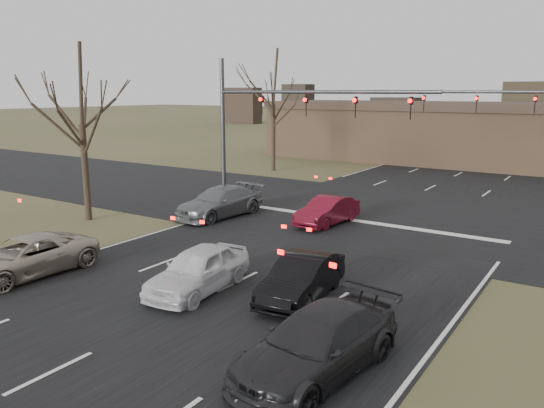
{
  "coord_description": "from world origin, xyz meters",
  "views": [
    {
      "loc": [
        10.15,
        -10.32,
        6.22
      ],
      "look_at": [
        -0.77,
        6.25,
        2.0
      ],
      "focal_mm": 35.0,
      "sensor_mm": 36.0,
      "label": 1
    }
  ],
  "objects_px": {
    "mast_arm_far": "(541,113)",
    "car_black_hatch": "(302,278)",
    "building": "(507,135)",
    "car_red_ahead": "(327,211)",
    "car_charcoal_sedan": "(318,343)",
    "car_white_sedan": "(198,269)",
    "car_grey_ahead": "(220,202)",
    "mast_arm_near": "(272,114)",
    "car_silver_suv": "(25,257)"
  },
  "relations": [
    {
      "from": "building",
      "to": "car_charcoal_sedan",
      "type": "height_order",
      "value": "building"
    },
    {
      "from": "mast_arm_far",
      "to": "car_charcoal_sedan",
      "type": "distance_m",
      "value": 24.04
    },
    {
      "from": "mast_arm_near",
      "to": "car_red_ahead",
      "type": "xyz_separation_m",
      "value": [
        4.04,
        -1.33,
        -4.42
      ]
    },
    {
      "from": "mast_arm_far",
      "to": "car_grey_ahead",
      "type": "bearing_deg",
      "value": -134.59
    },
    {
      "from": "car_white_sedan",
      "to": "car_charcoal_sedan",
      "type": "xyz_separation_m",
      "value": [
        5.55,
        -2.33,
        -0.01
      ]
    },
    {
      "from": "mast_arm_near",
      "to": "car_grey_ahead",
      "type": "distance_m",
      "value": 5.35
    },
    {
      "from": "car_white_sedan",
      "to": "car_red_ahead",
      "type": "bearing_deg",
      "value": 87.63
    },
    {
      "from": "car_silver_suv",
      "to": "car_grey_ahead",
      "type": "relative_size",
      "value": 0.95
    },
    {
      "from": "car_white_sedan",
      "to": "car_charcoal_sedan",
      "type": "height_order",
      "value": "car_white_sedan"
    },
    {
      "from": "mast_arm_far",
      "to": "car_black_hatch",
      "type": "distance_m",
      "value": 20.84
    },
    {
      "from": "car_black_hatch",
      "to": "car_red_ahead",
      "type": "relative_size",
      "value": 1.01
    },
    {
      "from": "building",
      "to": "mast_arm_far",
      "type": "xyz_separation_m",
      "value": [
        4.18,
        -15.0,
        2.35
      ]
    },
    {
      "from": "mast_arm_far",
      "to": "car_charcoal_sedan",
      "type": "relative_size",
      "value": 2.3
    },
    {
      "from": "car_white_sedan",
      "to": "car_black_hatch",
      "type": "bearing_deg",
      "value": 16.28
    },
    {
      "from": "building",
      "to": "car_white_sedan",
      "type": "distance_m",
      "value": 36.43
    },
    {
      "from": "car_white_sedan",
      "to": "car_grey_ahead",
      "type": "distance_m",
      "value": 10.3
    },
    {
      "from": "mast_arm_near",
      "to": "car_red_ahead",
      "type": "relative_size",
      "value": 3.04
    },
    {
      "from": "car_black_hatch",
      "to": "mast_arm_far",
      "type": "bearing_deg",
      "value": 72.76
    },
    {
      "from": "car_silver_suv",
      "to": "car_charcoal_sedan",
      "type": "distance_m",
      "value": 11.48
    },
    {
      "from": "mast_arm_near",
      "to": "car_white_sedan",
      "type": "xyz_separation_m",
      "value": [
        4.65,
        -11.29,
        -4.36
      ]
    },
    {
      "from": "building",
      "to": "car_red_ahead",
      "type": "height_order",
      "value": "building"
    },
    {
      "from": "building",
      "to": "mast_arm_near",
      "type": "distance_m",
      "value": 26.14
    },
    {
      "from": "mast_arm_near",
      "to": "mast_arm_far",
      "type": "xyz_separation_m",
      "value": [
        11.41,
        10.0,
        -0.06
      ]
    },
    {
      "from": "car_charcoal_sedan",
      "to": "car_red_ahead",
      "type": "relative_size",
      "value": 1.21
    },
    {
      "from": "car_white_sedan",
      "to": "car_silver_suv",
      "type": "bearing_deg",
      "value": -165.68
    },
    {
      "from": "building",
      "to": "mast_arm_near",
      "type": "xyz_separation_m",
      "value": [
        -7.23,
        -25.0,
        2.41
      ]
    },
    {
      "from": "car_black_hatch",
      "to": "building",
      "type": "bearing_deg",
      "value": 84.01
    },
    {
      "from": "car_white_sedan",
      "to": "car_red_ahead",
      "type": "distance_m",
      "value": 9.98
    },
    {
      "from": "building",
      "to": "mast_arm_far",
      "type": "relative_size",
      "value": 3.81
    },
    {
      "from": "car_black_hatch",
      "to": "car_silver_suv",
      "type": "bearing_deg",
      "value": -165.87
    },
    {
      "from": "car_red_ahead",
      "to": "car_grey_ahead",
      "type": "bearing_deg",
      "value": -159.47
    },
    {
      "from": "car_black_hatch",
      "to": "car_red_ahead",
      "type": "bearing_deg",
      "value": 106.08
    },
    {
      "from": "mast_arm_near",
      "to": "car_silver_suv",
      "type": "bearing_deg",
      "value": -95.39
    },
    {
      "from": "mast_arm_far",
      "to": "car_black_hatch",
      "type": "xyz_separation_m",
      "value": [
        -3.7,
        -20.04,
        -4.35
      ]
    },
    {
      "from": "building",
      "to": "car_red_ahead",
      "type": "xyz_separation_m",
      "value": [
        -3.19,
        -26.33,
        -2.01
      ]
    },
    {
      "from": "building",
      "to": "car_black_hatch",
      "type": "bearing_deg",
      "value": -89.21
    },
    {
      "from": "building",
      "to": "car_red_ahead",
      "type": "relative_size",
      "value": 10.64
    },
    {
      "from": "building",
      "to": "car_white_sedan",
      "type": "bearing_deg",
      "value": -94.06
    },
    {
      "from": "car_white_sedan",
      "to": "car_grey_ahead",
      "type": "height_order",
      "value": "car_grey_ahead"
    },
    {
      "from": "car_black_hatch",
      "to": "car_charcoal_sedan",
      "type": "relative_size",
      "value": 0.83
    },
    {
      "from": "building",
      "to": "car_charcoal_sedan",
      "type": "xyz_separation_m",
      "value": [
        2.98,
        -38.62,
        -1.96
      ]
    },
    {
      "from": "car_white_sedan",
      "to": "car_grey_ahead",
      "type": "xyz_separation_m",
      "value": [
        -5.92,
        8.42,
        0.03
      ]
    },
    {
      "from": "car_silver_suv",
      "to": "car_red_ahead",
      "type": "xyz_separation_m",
      "value": [
        5.31,
        12.15,
        -0.02
      ]
    },
    {
      "from": "mast_arm_far",
      "to": "car_white_sedan",
      "type": "xyz_separation_m",
      "value": [
        -6.76,
        -21.29,
        -4.3
      ]
    },
    {
      "from": "mast_arm_near",
      "to": "car_black_hatch",
      "type": "bearing_deg",
      "value": -52.48
    },
    {
      "from": "car_black_hatch",
      "to": "car_grey_ahead",
      "type": "bearing_deg",
      "value": 134.61
    },
    {
      "from": "building",
      "to": "mast_arm_near",
      "type": "relative_size",
      "value": 3.5
    },
    {
      "from": "building",
      "to": "car_charcoal_sedan",
      "type": "bearing_deg",
      "value": -85.59
    },
    {
      "from": "mast_arm_near",
      "to": "car_grey_ahead",
      "type": "relative_size",
      "value": 2.37
    },
    {
      "from": "mast_arm_near",
      "to": "car_silver_suv",
      "type": "distance_m",
      "value": 14.23
    }
  ]
}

